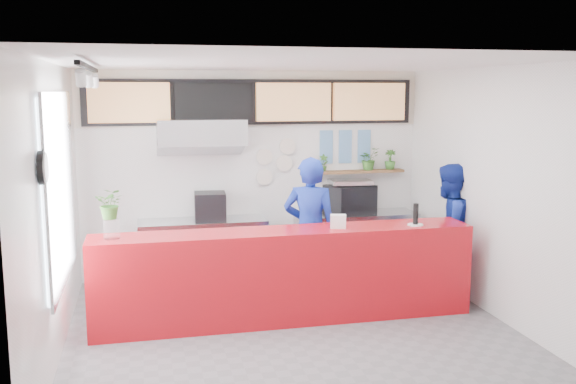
{
  "coord_description": "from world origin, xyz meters",
  "views": [
    {
      "loc": [
        -1.62,
        -6.76,
        2.71
      ],
      "look_at": [
        0.1,
        0.7,
        1.5
      ],
      "focal_mm": 40.0,
      "sensor_mm": 36.0,
      "label": 1
    }
  ],
  "objects_px": {
    "staff_center": "(310,230)",
    "staff_right": "(448,228)",
    "service_counter": "(285,275)",
    "panini_oven": "(210,206)",
    "espresso_machine": "(350,199)",
    "pepper_mill": "(416,214)"
  },
  "relations": [
    {
      "from": "panini_oven",
      "to": "espresso_machine",
      "type": "xyz_separation_m",
      "value": [
        2.08,
        0.0,
        0.02
      ]
    },
    {
      "from": "espresso_machine",
      "to": "pepper_mill",
      "type": "bearing_deg",
      "value": -102.64
    },
    {
      "from": "panini_oven",
      "to": "pepper_mill",
      "type": "xyz_separation_m",
      "value": [
        2.28,
        -1.9,
        0.15
      ]
    },
    {
      "from": "staff_right",
      "to": "staff_center",
      "type": "bearing_deg",
      "value": -27.19
    },
    {
      "from": "service_counter",
      "to": "panini_oven",
      "type": "distance_m",
      "value": 2.0
    },
    {
      "from": "panini_oven",
      "to": "staff_right",
      "type": "distance_m",
      "value": 3.3
    },
    {
      "from": "espresso_machine",
      "to": "staff_center",
      "type": "bearing_deg",
      "value": -146.38
    },
    {
      "from": "espresso_machine",
      "to": "service_counter",
      "type": "bearing_deg",
      "value": -146.37
    },
    {
      "from": "staff_center",
      "to": "staff_right",
      "type": "bearing_deg",
      "value": -156.3
    },
    {
      "from": "staff_center",
      "to": "staff_right",
      "type": "relative_size",
      "value": 1.08
    },
    {
      "from": "service_counter",
      "to": "staff_center",
      "type": "distance_m",
      "value": 0.85
    },
    {
      "from": "staff_center",
      "to": "staff_right",
      "type": "distance_m",
      "value": 1.92
    },
    {
      "from": "panini_oven",
      "to": "staff_center",
      "type": "height_order",
      "value": "staff_center"
    },
    {
      "from": "espresso_machine",
      "to": "staff_right",
      "type": "xyz_separation_m",
      "value": [
        0.99,
        -1.2,
        -0.24
      ]
    },
    {
      "from": "staff_right",
      "to": "espresso_machine",
      "type": "bearing_deg",
      "value": -77.94
    },
    {
      "from": "panini_oven",
      "to": "staff_center",
      "type": "relative_size",
      "value": 0.23
    },
    {
      "from": "service_counter",
      "to": "espresso_machine",
      "type": "bearing_deg",
      "value": 52.28
    },
    {
      "from": "pepper_mill",
      "to": "staff_right",
      "type": "bearing_deg",
      "value": 41.52
    },
    {
      "from": "service_counter",
      "to": "staff_center",
      "type": "bearing_deg",
      "value": 52.29
    },
    {
      "from": "staff_center",
      "to": "pepper_mill",
      "type": "distance_m",
      "value": 1.36
    },
    {
      "from": "pepper_mill",
      "to": "panini_oven",
      "type": "bearing_deg",
      "value": 140.19
    },
    {
      "from": "pepper_mill",
      "to": "espresso_machine",
      "type": "bearing_deg",
      "value": 96.01
    }
  ]
}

